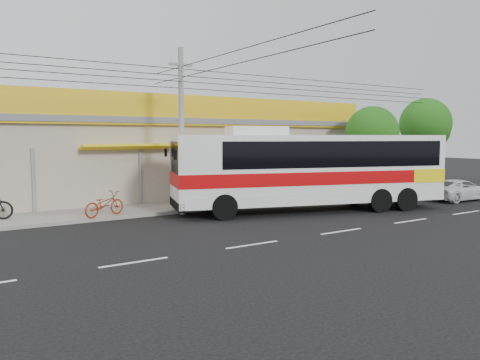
# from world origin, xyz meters

# --- Properties ---
(ground) EXTENTS (120.00, 120.00, 0.00)m
(ground) POSITION_xyz_m (0.00, 0.00, 0.00)
(ground) COLOR black
(ground) RESTS_ON ground
(sidewalk) EXTENTS (30.00, 3.20, 0.15)m
(sidewalk) POSITION_xyz_m (0.00, 6.00, 0.07)
(sidewalk) COLOR slate
(sidewalk) RESTS_ON ground
(lane_markings) EXTENTS (50.00, 0.12, 0.01)m
(lane_markings) POSITION_xyz_m (0.00, -2.50, 0.00)
(lane_markings) COLOR silver
(lane_markings) RESTS_ON ground
(storefront_building) EXTENTS (22.60, 9.20, 5.70)m
(storefront_building) POSITION_xyz_m (-0.01, 11.54, 2.30)
(storefront_building) COLOR #A49784
(storefront_building) RESTS_ON ground
(coach_bus) EXTENTS (13.14, 6.25, 3.97)m
(coach_bus) POSITION_xyz_m (2.40, 1.73, 2.13)
(coach_bus) COLOR silver
(coach_bus) RESTS_ON ground
(motorbike_red) EXTENTS (2.11, 1.42, 1.05)m
(motorbike_red) POSITION_xyz_m (-6.70, 4.70, 0.67)
(motorbike_red) COLOR maroon
(motorbike_red) RESTS_ON sidewalk
(white_car) EXTENTS (4.24, 2.14, 1.15)m
(white_car) POSITION_xyz_m (11.72, 0.23, 0.57)
(white_car) COLOR silver
(white_car) RESTS_ON ground
(utility_pole) EXTENTS (34.00, 14.00, 7.43)m
(utility_pole) POSITION_xyz_m (-3.30, 4.20, 6.13)
(utility_pole) COLOR slate
(utility_pole) RESTS_ON ground
(tree_near) EXTENTS (3.25, 3.25, 5.38)m
(tree_near) POSITION_xyz_m (10.10, 4.99, 3.64)
(tree_near) COLOR #372216
(tree_near) RESTS_ON ground
(tree_far) EXTENTS (3.91, 3.91, 6.47)m
(tree_far) POSITION_xyz_m (19.31, 7.89, 4.38)
(tree_far) COLOR #372216
(tree_far) RESTS_ON ground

